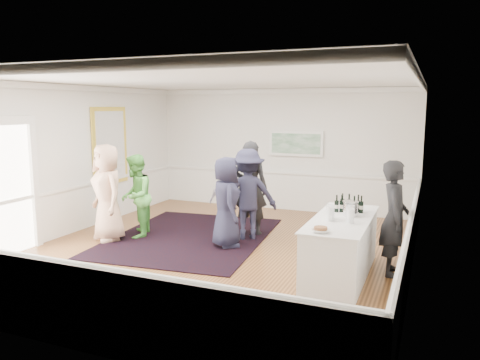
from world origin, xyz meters
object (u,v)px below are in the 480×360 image
at_px(guest_dark_b, 250,188).
at_px(ice_bucket, 350,209).
at_px(guest_lilac, 228,203).
at_px(bartender, 394,218).
at_px(serving_table, 341,247).
at_px(guest_tan, 108,193).
at_px(guest_navy, 226,202).
at_px(guest_green, 136,196).
at_px(nut_bowl, 321,230).
at_px(guest_dark_a, 248,194).

xyz_separation_m(guest_dark_b, ice_bucket, (2.37, -1.57, 0.06)).
relative_size(guest_lilac, ice_bucket, 5.64).
bearing_deg(bartender, serving_table, 111.56).
distance_m(guest_tan, guest_navy, 2.48).
bearing_deg(guest_dark_b, guest_green, 21.70).
distance_m(guest_dark_b, nut_bowl, 3.49).
distance_m(guest_lilac, nut_bowl, 3.48).
height_order(guest_green, guest_dark_b, guest_dark_b).
height_order(guest_tan, guest_navy, guest_tan).
relative_size(guest_dark_b, ice_bucket, 7.79).
distance_m(serving_table, guest_green, 4.49).
height_order(serving_table, guest_tan, guest_tan).
height_order(guest_green, guest_dark_a, guest_dark_a).
height_order(guest_green, ice_bucket, guest_green).
relative_size(guest_navy, ice_bucket, 6.83).
relative_size(ice_bucket, nut_bowl, 1.03).
relative_size(serving_table, guest_lilac, 1.61).
bearing_deg(bartender, nut_bowl, 141.22).
distance_m(guest_dark_a, ice_bucket, 2.60).
xyz_separation_m(guest_green, ice_bucket, (4.52, -0.46, 0.20)).
xyz_separation_m(guest_dark_b, nut_bowl, (2.15, -2.75, -0.02)).
height_order(serving_table, guest_dark_b, guest_dark_b).
height_order(bartender, guest_navy, bartender).
height_order(guest_tan, nut_bowl, guest_tan).
xyz_separation_m(guest_tan, guest_lilac, (2.17, 1.19, -0.26)).
bearing_deg(guest_lilac, guest_navy, 109.71).
height_order(guest_dark_a, ice_bucket, guest_dark_a).
relative_size(bartender, guest_dark_a, 1.00).
bearing_deg(guest_dark_a, ice_bucket, 123.97).
distance_m(guest_lilac, guest_navy, 0.73).
bearing_deg(guest_navy, guest_green, 56.30).
relative_size(serving_table, guest_tan, 1.19).
bearing_deg(guest_dark_a, serving_table, 119.11).
bearing_deg(serving_table, guest_dark_b, 142.11).
bearing_deg(serving_table, guest_navy, 162.59).
xyz_separation_m(serving_table, bartender, (0.77, 0.40, 0.46)).
distance_m(guest_lilac, ice_bucket, 3.01).
bearing_deg(guest_navy, guest_dark_b, -42.01).
xyz_separation_m(guest_tan, nut_bowl, (4.68, -1.21, 0.00)).
distance_m(guest_navy, ice_bucket, 2.54).
height_order(guest_tan, ice_bucket, guest_tan).
relative_size(serving_table, guest_green, 1.35).
xyz_separation_m(bartender, guest_dark_b, (-3.05, 1.37, 0.07)).
height_order(bartender, guest_green, bartender).
height_order(guest_tan, guest_green, guest_tan).
height_order(serving_table, guest_dark_a, guest_dark_a).
distance_m(guest_green, guest_navy, 2.05).
relative_size(guest_tan, guest_lilac, 1.36).
height_order(serving_table, guest_lilac, guest_lilac).
relative_size(guest_green, guest_dark_a, 0.93).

